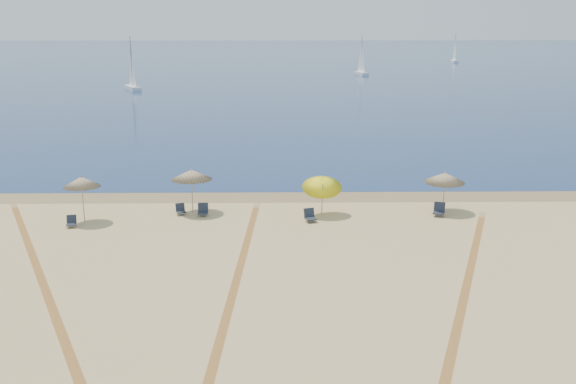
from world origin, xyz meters
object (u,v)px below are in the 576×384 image
(umbrella_1, at_px, (82,182))
(chair_5, at_px, (439,210))
(umbrella_2, at_px, (191,175))
(umbrella_4, at_px, (445,178))
(chair_2, at_px, (181,210))
(sailboat_1, at_px, (455,54))
(sailboat_2, at_px, (132,74))
(sailboat_0, at_px, (361,63))
(chair_1, at_px, (71,222))
(chair_4, at_px, (310,216))
(umbrella_3, at_px, (322,183))
(chair_3, at_px, (203,210))

(umbrella_1, xyz_separation_m, chair_5, (19.52, 0.84, -1.90))
(umbrella_2, distance_m, umbrella_4, 14.30)
(umbrella_2, bearing_deg, chair_2, -142.90)
(chair_2, relative_size, sailboat_1, 0.09)
(umbrella_2, height_order, sailboat_2, sailboat_2)
(umbrella_1, relative_size, sailboat_0, 0.32)
(sailboat_2, bearing_deg, umbrella_2, -101.12)
(umbrella_4, relative_size, chair_1, 3.45)
(chair_1, relative_size, sailboat_0, 0.08)
(chair_1, height_order, sailboat_0, sailboat_0)
(chair_4, bearing_deg, umbrella_3, 42.66)
(umbrella_1, distance_m, umbrella_2, 5.93)
(sailboat_1, bearing_deg, chair_1, -109.53)
(umbrella_4, distance_m, chair_4, 8.08)
(umbrella_2, relative_size, chair_5, 2.87)
(umbrella_4, relative_size, chair_3, 3.39)
(umbrella_3, height_order, chair_1, umbrella_3)
(chair_5, height_order, sailboat_0, sailboat_0)
(umbrella_4, bearing_deg, umbrella_3, -175.29)
(sailboat_2, bearing_deg, umbrella_4, -91.17)
(umbrella_3, distance_m, chair_4, 2.09)
(sailboat_0, xyz_separation_m, sailboat_1, (31.81, 46.08, -0.08))
(umbrella_2, xyz_separation_m, sailboat_0, (22.58, 104.87, 0.26))
(umbrella_2, bearing_deg, sailboat_0, 77.85)
(umbrella_2, xyz_separation_m, umbrella_3, (7.32, -0.71, -0.34))
(chair_1, distance_m, sailboat_2, 76.39)
(chair_1, distance_m, chair_4, 12.69)
(umbrella_1, bearing_deg, sailboat_1, 68.54)
(umbrella_2, height_order, umbrella_4, umbrella_2)
(chair_1, bearing_deg, sailboat_2, 88.05)
(umbrella_3, height_order, chair_2, umbrella_3)
(chair_5, bearing_deg, umbrella_1, -158.31)
(umbrella_2, height_order, chair_2, umbrella_2)
(umbrella_1, xyz_separation_m, sailboat_0, (28.23, 106.67, 0.22))
(umbrella_1, bearing_deg, umbrella_3, 4.82)
(chair_2, height_order, sailboat_2, sailboat_2)
(umbrella_4, height_order, chair_4, umbrella_4)
(umbrella_2, distance_m, sailboat_1, 160.45)
(umbrella_4, relative_size, sailboat_2, 0.28)
(sailboat_0, height_order, sailboat_1, sailboat_0)
(chair_4, distance_m, sailboat_2, 78.72)
(chair_2, bearing_deg, umbrella_3, -22.81)
(chair_1, relative_size, chair_2, 0.92)
(chair_4, height_order, sailboat_2, sailboat_2)
(umbrella_1, height_order, chair_1, umbrella_1)
(umbrella_1, xyz_separation_m, chair_1, (-0.42, -0.92, -1.96))
(umbrella_2, xyz_separation_m, chair_3, (0.66, -0.72, -1.88))
(chair_5, distance_m, sailboat_0, 106.21)
(umbrella_3, bearing_deg, umbrella_1, -175.18)
(chair_3, bearing_deg, chair_1, -165.45)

